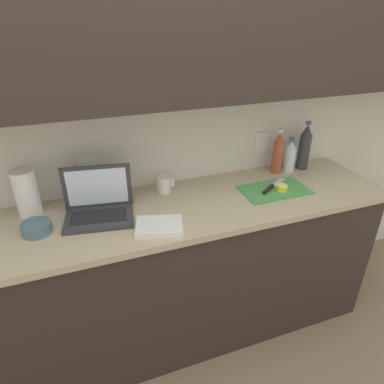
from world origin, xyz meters
TOP-DOWN VIEW (x-y plane):
  - ground_plane at (0.00, 0.00)m, footprint 12.00×12.00m
  - wall_back at (0.00, 0.22)m, footprint 5.20×0.38m
  - counter_unit at (-0.02, 0.00)m, footprint 2.48×0.59m
  - laptop at (-0.35, 0.06)m, footprint 0.36×0.28m
  - cutting_board at (0.62, -0.02)m, footprint 0.38×0.23m
  - knife at (0.60, -0.01)m, footprint 0.23×0.16m
  - lemon_half_cut at (0.65, -0.04)m, footprint 0.06×0.06m
  - bottle_green_soda at (0.77, 0.20)m, footprint 0.06×0.06m
  - bottle_oil_tall at (0.86, 0.20)m, footprint 0.07×0.07m
  - bottle_water_clear at (0.96, 0.20)m, footprint 0.07×0.07m
  - measuring_cup at (0.03, 0.19)m, footprint 0.10×0.08m
  - bowl_white at (-0.64, -0.00)m, footprint 0.14×0.14m
  - paper_towel_roll at (-0.67, 0.19)m, footprint 0.11×0.11m
  - dish_towel at (-0.10, -0.16)m, footprint 0.26×0.21m

SIDE VIEW (x-z plane):
  - ground_plane at x=0.00m, z-range 0.00..0.00m
  - counter_unit at x=-0.02m, z-range 0.01..0.92m
  - cutting_board at x=0.62m, z-range 0.91..0.92m
  - dish_towel at x=-0.10m, z-range 0.91..0.93m
  - knife at x=0.60m, z-range 0.92..0.94m
  - lemon_half_cut at x=0.65m, z-range 0.92..0.95m
  - bowl_white at x=-0.64m, z-range 0.91..0.96m
  - measuring_cup at x=0.03m, z-range 0.91..1.00m
  - laptop at x=-0.35m, z-range 0.85..1.09m
  - bottle_oil_tall at x=0.86m, z-range 0.90..1.12m
  - paper_towel_roll at x=-0.67m, z-range 0.91..1.15m
  - bottle_green_soda at x=0.77m, z-range 0.90..1.18m
  - bottle_water_clear at x=0.96m, z-range 0.90..1.21m
  - wall_back at x=0.00m, z-range 0.26..2.86m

